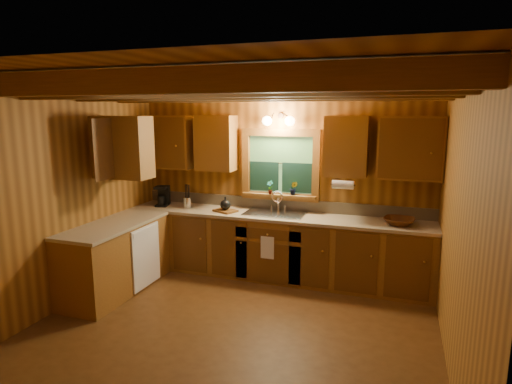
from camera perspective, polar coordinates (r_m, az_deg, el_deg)
The scene contains 20 objects.
room at distance 4.31m, azimuth -3.42°, elevation -2.51°, with size 4.20×4.20×4.20m.
ceiling_beams at distance 4.21m, azimuth -3.60°, elevation 13.48°, with size 4.20×2.54×0.18m.
base_cabinets at distance 5.88m, azimuth -3.08°, elevation -7.73°, with size 4.20×2.22×0.86m.
countertop at distance 5.75m, azimuth -2.97°, elevation -3.47°, with size 4.20×2.24×0.04m.
backsplash at distance 6.13m, azimuth 3.26°, elevation -1.63°, with size 4.20×0.02×0.16m, color tan.
dishwasher_panel at distance 5.80m, azimuth -14.43°, elevation -8.31°, with size 0.02×0.60×0.80m, color white.
upper_cabinets at distance 5.75m, azimuth -3.36°, elevation 6.23°, with size 4.19×1.77×0.78m.
window at distance 6.02m, azimuth 3.27°, elevation 3.45°, with size 1.12×0.08×1.00m.
window_sill at distance 6.04m, azimuth 3.11°, elevation -0.45°, with size 1.06×0.14×0.04m, color brown.
wall_sconce at distance 5.86m, azimuth 3.01°, elevation 9.49°, with size 0.45×0.21×0.17m.
paper_towel_roll at distance 5.54m, azimuth 11.52°, elevation 0.96°, with size 0.11×0.11×0.27m, color white.
dish_towel at distance 5.67m, azimuth 1.52°, elevation -7.44°, with size 0.18×0.01×0.30m, color white.
sink at distance 5.89m, azimuth 2.51°, elevation -3.36°, with size 0.82×0.48×0.43m.
coffee_maker at distance 6.52m, azimuth -12.33°, elevation -0.51°, with size 0.17×0.22×0.30m.
utensil_crock at distance 6.33m, azimuth -9.17°, elevation -1.31°, with size 0.12×0.12×0.35m.
cutting_board at distance 6.02m, azimuth -4.11°, elevation -2.51°, with size 0.31×0.22×0.03m, color #593413.
teakettle at distance 6.00m, azimuth -4.12°, elevation -1.69°, with size 0.15×0.15×0.19m.
wicker_basket at distance 5.59m, azimuth 18.54°, elevation -3.74°, with size 0.37×0.37×0.09m, color #48230C.
potted_plant_left at distance 6.02m, azimuth 1.89°, elevation 0.63°, with size 0.10×0.07×0.19m, color #593413.
potted_plant_right at distance 5.96m, azimuth 5.02°, elevation 0.51°, with size 0.11×0.09×0.19m, color #593413.
Camera 1 is at (1.59, -3.89, 2.28)m, focal length 29.99 mm.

